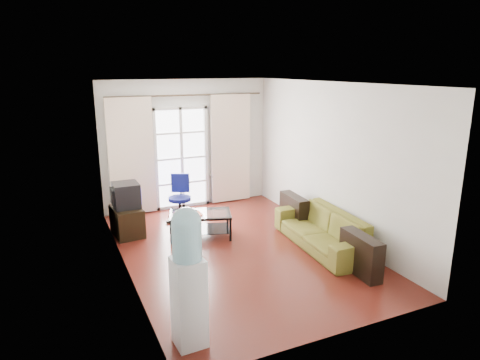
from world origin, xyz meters
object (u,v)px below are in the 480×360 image
object	(u,v)px
tv_stand	(127,221)
crt_tv	(125,195)
sofa	(323,230)
coffee_table	(200,221)
task_chair	(180,207)
water_cooler	(188,275)

from	to	relation	value
tv_stand	crt_tv	bearing A→B (deg)	82.11
sofa	coffee_table	xyz separation A→B (m)	(-1.72, 1.28, -0.02)
sofa	coffee_table	bearing A→B (deg)	-122.75
crt_tv	task_chair	size ratio (longest dim) A/B	0.55
crt_tv	water_cooler	xyz separation A→B (m)	(0.04, -3.53, 0.09)
coffee_table	task_chair	xyz separation A→B (m)	(-0.08, 0.97, -0.01)
water_cooler	tv_stand	bearing A→B (deg)	87.69
crt_tv	sofa	bearing A→B (deg)	-34.27
crt_tv	water_cooler	bearing A→B (deg)	-89.81
sofa	tv_stand	bearing A→B (deg)	-119.33
coffee_table	task_chair	size ratio (longest dim) A/B	1.34
crt_tv	water_cooler	distance (m)	3.53
task_chair	water_cooler	xyz separation A→B (m)	(-1.05, -3.84, 0.55)
task_chair	water_cooler	size ratio (longest dim) A/B	0.58
coffee_table	sofa	bearing A→B (deg)	-36.59
sofa	water_cooler	bearing A→B (deg)	-56.96
crt_tv	task_chair	world-z (taller)	crt_tv
sofa	task_chair	world-z (taller)	task_chair
tv_stand	water_cooler	xyz separation A→B (m)	(0.04, -3.48, 0.56)
task_chair	crt_tv	bearing A→B (deg)	-141.42
tv_stand	coffee_table	bearing A→B (deg)	-33.03
coffee_table	water_cooler	xyz separation A→B (m)	(-1.13, -2.87, 0.54)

